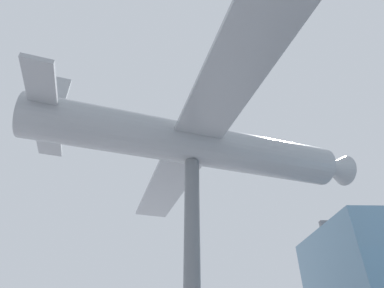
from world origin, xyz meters
The scene contains 2 objects.
support_pylon_central centered at (0.00, 0.00, 3.90)m, with size 0.60×0.60×7.79m.
suspended_airplane centered at (-0.08, 0.26, 8.71)m, with size 18.52×15.32×3.07m.
Camera 1 is at (11.00, -0.25, 1.54)m, focal length 28.00 mm.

